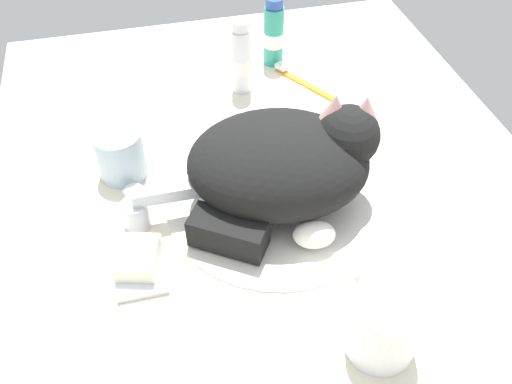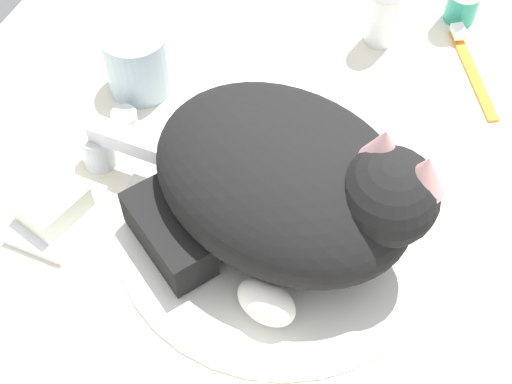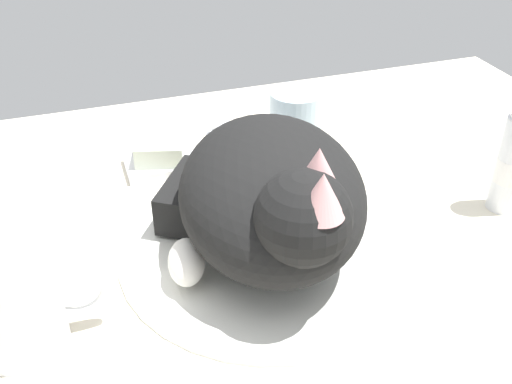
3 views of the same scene
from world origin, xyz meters
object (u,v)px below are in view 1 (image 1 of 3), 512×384
Objects in this scene: coffee_mug at (383,323)px; cat at (285,163)px; faucet at (146,209)px; rinse_cup at (120,154)px; toothbrush at (301,80)px; toothpaste_bottle at (241,59)px; soap_bar at (138,258)px; mouthwash_bottle at (274,34)px.

cat is at bearing 10.21° from coffee_mug.
rinse_cup reaches higher than faucet.
toothbrush is at bearing -21.90° from cat.
cat is at bearing -117.42° from rinse_cup.
rinse_cup is at bearing 127.88° from toothpaste_bottle.
soap_bar is 0.47× the size of toothbrush.
mouthwash_bottle reaches higher than rinse_cup.
coffee_mug reaches higher than toothbrush.
mouthwash_bottle is (43.34, -29.11, 3.46)cm from soap_bar.
cat is (-0.34, -19.28, 4.59)cm from faucet.
coffee_mug reaches higher than rinse_cup.
coffee_mug is 1.59× the size of rinse_cup.
cat reaches higher than coffee_mug.
coffee_mug is at bearing -175.50° from toothpaste_bottle.
toothbrush is (-7.93, -3.26, -5.47)cm from mouthwash_bottle.
coffee_mug is at bearing -143.62° from rinse_cup.
mouthwash_bottle is (35.55, -27.26, 3.18)cm from faucet.
mouthwash_bottle is (60.17, -3.60, 1.56)cm from coffee_mug.
faucet is at bearing 142.52° from mouthwash_bottle.
cat is 24.89cm from rinse_cup.
toothbrush is at bearing -157.65° from mouthwash_bottle.
toothbrush is (35.41, -32.38, -2.01)cm from soap_bar.
soap_bar is at bearing 149.30° from toothpaste_bottle.
coffee_mug is (-24.62, -23.66, 1.62)cm from faucet.
faucet is 41.22cm from toothbrush.
toothpaste_bottle is 10.70cm from mouthwash_bottle.
toothpaste_bottle reaches higher than coffee_mug.
rinse_cup is 0.57× the size of toothpaste_bottle.
toothpaste_bottle is at bearing -34.69° from faucet.
toothpaste_bottle is (35.97, -21.36, 3.65)cm from soap_bar.
cat reaches higher than mouthwash_bottle.
rinse_cup is at bearing 2.21° from soap_bar.
mouthwash_bottle is (35.89, -7.98, -1.40)cm from cat.
toothbrush is (27.96, -11.24, -6.88)cm from cat.
mouthwash_bottle is at bearing -33.89° from soap_bar.
mouthwash_bottle reaches higher than soap_bar.
soap_bar is (16.82, 25.51, -1.91)cm from coffee_mug.
rinse_cup is at bearing 129.44° from mouthwash_bottle.
rinse_cup reaches higher than toothbrush.
rinse_cup is 0.59× the size of mouthwash_bottle.
mouthwash_bottle is at bearing -3.43° from coffee_mug.
coffee_mug is 0.96× the size of toothbrush.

